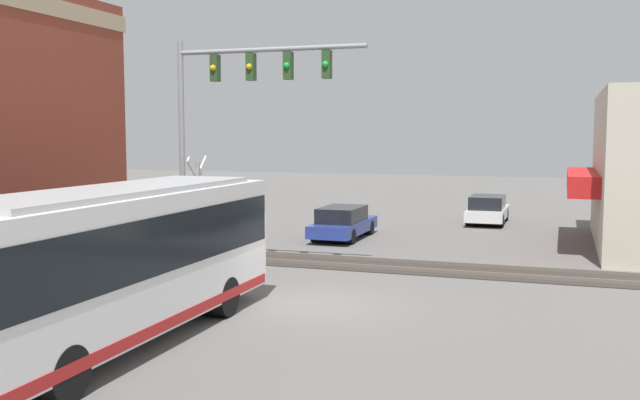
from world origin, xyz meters
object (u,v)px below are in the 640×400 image
at_px(crossing_signal, 198,202).
at_px(parked_car_blue, 343,223).
at_px(pedestrian_at_crossing, 232,241).
at_px(city_bus, 118,259).
at_px(parked_car_white, 488,210).

relative_size(crossing_signal, parked_car_blue, 0.79).
xyz_separation_m(parked_car_blue, pedestrian_at_crossing, (-7.90, 1.47, 0.28)).
xyz_separation_m(city_bus, pedestrian_at_crossing, (8.54, 1.47, -0.93)).
bearing_deg(crossing_signal, city_bus, -163.11).
distance_m(parked_car_blue, parked_car_white, 9.15).
relative_size(crossing_signal, pedestrian_at_crossing, 2.08).
bearing_deg(parked_car_white, parked_car_blue, 143.83).
bearing_deg(crossing_signal, pedestrian_at_crossing, -60.39).
relative_size(city_bus, parked_car_blue, 2.08).
height_order(parked_car_blue, pedestrian_at_crossing, pedestrian_at_crossing).
relative_size(crossing_signal, parked_car_white, 0.83).
bearing_deg(pedestrian_at_crossing, parked_car_blue, -10.54).
xyz_separation_m(crossing_signal, pedestrian_at_crossing, (0.54, -0.96, -1.36)).
relative_size(parked_car_blue, pedestrian_at_crossing, 2.64).
distance_m(city_bus, parked_car_blue, 16.49).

